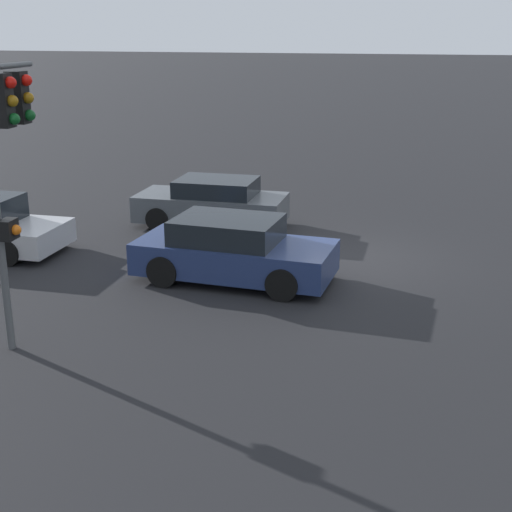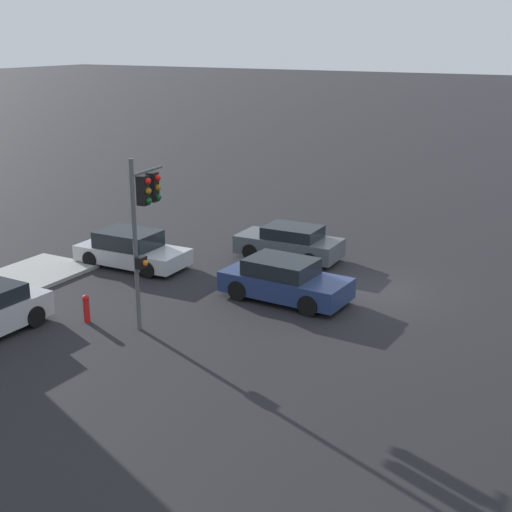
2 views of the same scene
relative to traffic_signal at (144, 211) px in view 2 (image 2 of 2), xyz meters
name	(u,v)px [view 2 (image 2 of 2)]	position (x,y,z in m)	size (l,w,h in m)	color
ground_plane	(372,290)	(-5.10, -6.37, -3.67)	(300.00, 300.00, 0.00)	black
traffic_signal	(144,211)	(0.00, 0.00, 0.00)	(0.67, 1.82, 5.35)	#515456
crossing_car_0	(290,243)	(-0.80, -8.29, -3.00)	(4.29, 2.02, 1.39)	#4C5156
crossing_car_1	(131,250)	(4.24, -4.42, -3.00)	(4.52, 2.12, 1.41)	#B7B7BC
crossing_car_2	(284,280)	(-2.75, -4.02, -2.97)	(4.49, 2.17, 1.45)	navy
fire_hydrant	(86,308)	(1.83, 0.86, -3.18)	(0.22, 0.22, 0.92)	red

